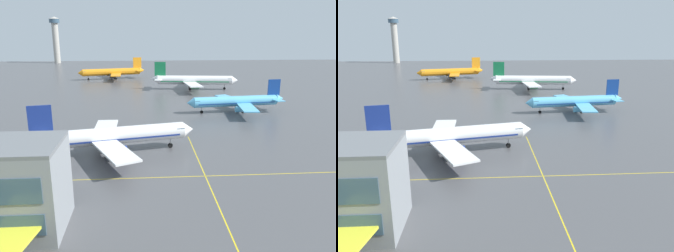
{
  "view_description": "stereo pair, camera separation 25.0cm",
  "coord_description": "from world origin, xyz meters",
  "views": [
    {
      "loc": [
        -11.25,
        -18.94,
        26.03
      ],
      "look_at": [
        -5.9,
        53.86,
        5.74
      ],
      "focal_mm": 36.49,
      "sensor_mm": 36.0,
      "label": 1
    },
    {
      "loc": [
        -11.0,
        -18.96,
        26.03
      ],
      "look_at": [
        -5.9,
        53.86,
        5.74
      ],
      "focal_mm": 36.49,
      "sensor_mm": 36.0,
      "label": 2
    }
  ],
  "objects": [
    {
      "name": "airliner_second_row",
      "position": [
        -18.31,
        52.89,
        3.98
      ],
      "size": [
        37.3,
        31.68,
        11.67
      ],
      "color": "white",
      "rests_on": "ground"
    },
    {
      "name": "airliner_far_left_stand",
      "position": [
        11.96,
        137.01,
        4.28
      ],
      "size": [
        40.32,
        34.53,
        12.53
      ],
      "color": "white",
      "rests_on": "ground"
    },
    {
      "name": "taxiway_markings",
      "position": [
        0.0,
        18.57,
        0.0
      ],
      "size": [
        148.28,
        90.51,
        0.01
      ],
      "color": "yellow",
      "rests_on": "ground"
    },
    {
      "name": "airliner_far_right_stand",
      "position": [
        -28.27,
        175.42,
        4.0
      ],
      "size": [
        37.3,
        31.75,
        11.73
      ],
      "color": "orange",
      "rests_on": "ground"
    },
    {
      "name": "airliner_third_row",
      "position": [
        19.79,
        90.49,
        3.61
      ],
      "size": [
        34.0,
        29.13,
        10.57
      ],
      "color": "#5BB7E5",
      "rests_on": "ground"
    },
    {
      "name": "control_tower",
      "position": [
        -83.5,
        281.83,
        21.91
      ],
      "size": [
        8.82,
        8.82,
        37.76
      ],
      "color": "#ADA89E",
      "rests_on": "ground"
    }
  ]
}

